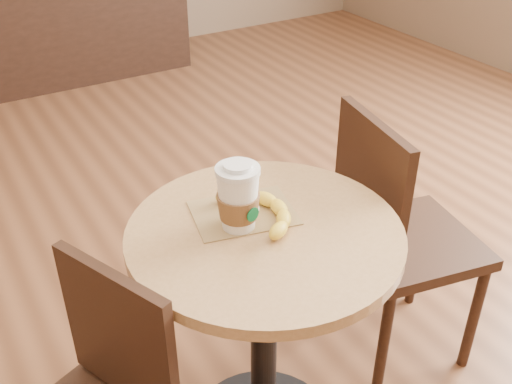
{
  "coord_description": "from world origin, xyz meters",
  "views": [
    {
      "loc": [
        -0.67,
        -1.01,
        1.56
      ],
      "look_at": [
        -0.07,
        -0.01,
        0.83
      ],
      "focal_mm": 42.0,
      "sensor_mm": 36.0,
      "label": 1
    }
  ],
  "objects_px": {
    "chair_right": "(396,234)",
    "coffee_cup": "(238,200)",
    "muffin": "(240,209)",
    "banana": "(262,209)",
    "cafe_table": "(264,306)"
  },
  "relations": [
    {
      "from": "muffin",
      "to": "banana",
      "type": "bearing_deg",
      "value": 0.92
    },
    {
      "from": "chair_right",
      "to": "banana",
      "type": "xyz_separation_m",
      "value": [
        -0.51,
        -0.04,
        0.29
      ]
    },
    {
      "from": "cafe_table",
      "to": "chair_right",
      "type": "xyz_separation_m",
      "value": [
        0.53,
        0.09,
        -0.03
      ]
    },
    {
      "from": "coffee_cup",
      "to": "muffin",
      "type": "xyz_separation_m",
      "value": [
        0.01,
        0.01,
        -0.03
      ]
    },
    {
      "from": "coffee_cup",
      "to": "muffin",
      "type": "height_order",
      "value": "coffee_cup"
    },
    {
      "from": "cafe_table",
      "to": "coffee_cup",
      "type": "relative_size",
      "value": 4.44
    },
    {
      "from": "chair_right",
      "to": "coffee_cup",
      "type": "height_order",
      "value": "coffee_cup"
    },
    {
      "from": "chair_right",
      "to": "muffin",
      "type": "bearing_deg",
      "value": 105.45
    },
    {
      "from": "muffin",
      "to": "banana",
      "type": "relative_size",
      "value": 0.36
    },
    {
      "from": "cafe_table",
      "to": "coffee_cup",
      "type": "xyz_separation_m",
      "value": [
        -0.05,
        0.04,
        0.31
      ]
    },
    {
      "from": "cafe_table",
      "to": "banana",
      "type": "bearing_deg",
      "value": 66.74
    },
    {
      "from": "cafe_table",
      "to": "muffin",
      "type": "height_order",
      "value": "muffin"
    },
    {
      "from": "banana",
      "to": "muffin",
      "type": "bearing_deg",
      "value": 177.71
    },
    {
      "from": "chair_right",
      "to": "muffin",
      "type": "xyz_separation_m",
      "value": [
        -0.57,
        -0.04,
        0.31
      ]
    },
    {
      "from": "banana",
      "to": "cafe_table",
      "type": "bearing_deg",
      "value": -116.47
    }
  ]
}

